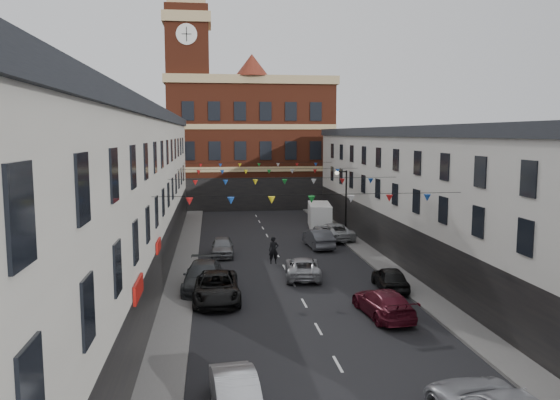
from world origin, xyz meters
name	(u,v)px	position (x,y,z in m)	size (l,w,h in m)	color
ground	(293,283)	(0.00, 0.00, 0.00)	(160.00, 160.00, 0.00)	black
pavement_left	(182,277)	(-6.90, 2.00, 0.07)	(1.80, 64.00, 0.15)	#605E5B
pavement_right	(390,271)	(6.90, 2.00, 0.07)	(1.80, 64.00, 0.15)	#605E5B
terrace_left	(96,198)	(-11.78, 1.00, 5.35)	(8.40, 56.00, 10.70)	beige
terrace_right	(469,201)	(11.78, 1.00, 4.85)	(8.40, 56.00, 9.70)	beige
civic_building	(249,142)	(0.00, 37.95, 8.14)	(20.60, 13.30, 18.50)	maroon
clock_tower	(188,86)	(-7.50, 35.00, 14.93)	(5.60, 5.60, 30.00)	maroon
distant_hill	(217,158)	(-4.00, 62.00, 5.00)	(40.00, 14.00, 10.00)	#294D24
street_lamp	(343,194)	(6.55, 14.00, 3.90)	(1.10, 0.36, 6.00)	black
car_left_b	(236,396)	(-4.23, -15.51, 0.68)	(1.44, 4.14, 1.36)	#A7A9AF
car_left_c	(216,287)	(-4.76, -2.95, 0.77)	(2.56, 5.54, 1.54)	black
car_left_d	(203,276)	(-5.50, -0.65, 0.79)	(2.23, 5.48, 1.59)	#373B3E
car_left_e	(222,247)	(-4.18, 8.27, 0.71)	(1.67, 4.14, 1.41)	gray
car_right_c	(383,303)	(3.60, -6.64, 0.70)	(1.97, 4.83, 1.40)	#53101E
car_right_d	(390,278)	(5.50, -2.05, 0.69)	(1.63, 4.04, 1.38)	black
car_right_e	(318,238)	(3.60, 10.25, 0.77)	(1.63, 4.67, 1.54)	#46484D
car_right_f	(333,232)	(5.50, 13.26, 0.75)	(2.48, 5.38, 1.50)	#A4A6A9
moving_car	(303,267)	(0.81, 1.33, 0.66)	(2.18, 4.73, 1.31)	#9C9DA2
white_van	(319,216)	(5.60, 19.78, 1.17)	(2.04, 5.30, 2.35)	white
pedestrian	(274,250)	(-0.62, 5.30, 0.97)	(0.71, 0.46, 1.94)	black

